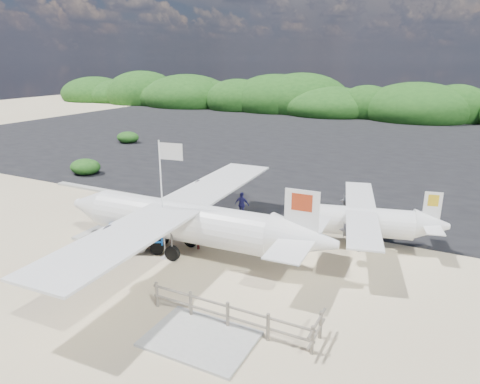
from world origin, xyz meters
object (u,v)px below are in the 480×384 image
object	(u,v)px
signboard	(185,246)
crew_a	(166,215)
crew_b	(193,213)
crew_c	(242,205)
flagpole	(165,258)
aircraft_small	(258,126)
baggage_cart	(139,248)

from	to	relation	value
signboard	crew_a	distance (m)	2.71
crew_b	crew_c	bearing A→B (deg)	-105.76
crew_a	crew_c	bearing A→B (deg)	-140.43
signboard	flagpole	bearing A→B (deg)	-96.28
crew_b	aircraft_small	size ratio (longest dim) A/B	0.22
flagpole	crew_b	size ratio (longest dim) A/B	3.20
crew_b	crew_c	world-z (taller)	crew_b
signboard	crew_b	bearing A→B (deg)	109.77
crew_a	flagpole	bearing A→B (deg)	112.89
crew_b	aircraft_small	xyz separation A→B (m)	(-12.30, 35.59, -0.87)
baggage_cart	signboard	distance (m)	2.23
crew_c	aircraft_small	world-z (taller)	crew_c
baggage_cart	flagpole	bearing A→B (deg)	-31.41
crew_c	flagpole	bearing A→B (deg)	79.52
flagpole	crew_b	world-z (taller)	flagpole
baggage_cart	signboard	world-z (taller)	baggage_cart
signboard	crew_a	xyz separation A→B (m)	(-2.13, 1.45, 0.82)
crew_a	crew_b	xyz separation A→B (m)	(1.20, 0.83, 0.05)
signboard	crew_c	xyz separation A→B (m)	(0.69, 5.00, 0.75)
flagpole	aircraft_small	bearing A→B (deg)	108.45
crew_a	crew_b	world-z (taller)	crew_b
crew_a	aircraft_small	distance (m)	38.08
signboard	aircraft_small	distance (m)	40.12
crew_c	aircraft_small	xyz separation A→B (m)	(-13.91, 32.88, -0.75)
crew_b	crew_a	bearing A→B (deg)	49.57
flagpole	crew_b	distance (m)	3.94
crew_b	aircraft_small	world-z (taller)	crew_b
crew_c	baggage_cart	bearing A→B (deg)	64.09
baggage_cart	crew_c	world-z (taller)	crew_c
signboard	crew_b	world-z (taller)	crew_b
flagpole	signboard	xyz separation A→B (m)	(0.10, 1.47, 0.00)
baggage_cart	flagpole	distance (m)	1.79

